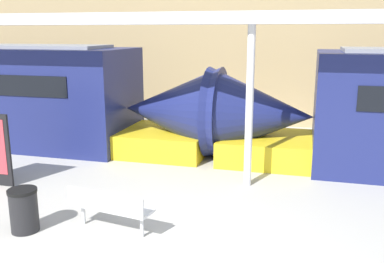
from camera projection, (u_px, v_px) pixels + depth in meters
The scene contains 5 objects.
station_wall at pixel (244, 61), 16.58m from camera, with size 56.00×0.20×5.00m, color tan.
bench_near at pixel (109, 206), 7.79m from camera, with size 1.68×0.70×0.82m.
trash_bin at pixel (24, 210), 7.86m from camera, with size 0.53×0.53×0.82m.
support_column_near at pixel (249, 108), 9.87m from camera, with size 0.18×0.18×3.77m, color silver.
canopy_beam at pixel (252, 18), 9.41m from camera, with size 28.00×0.60×0.28m, color #B7B7BC.
Camera 1 is at (2.40, -5.60, 3.62)m, focal length 40.00 mm.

